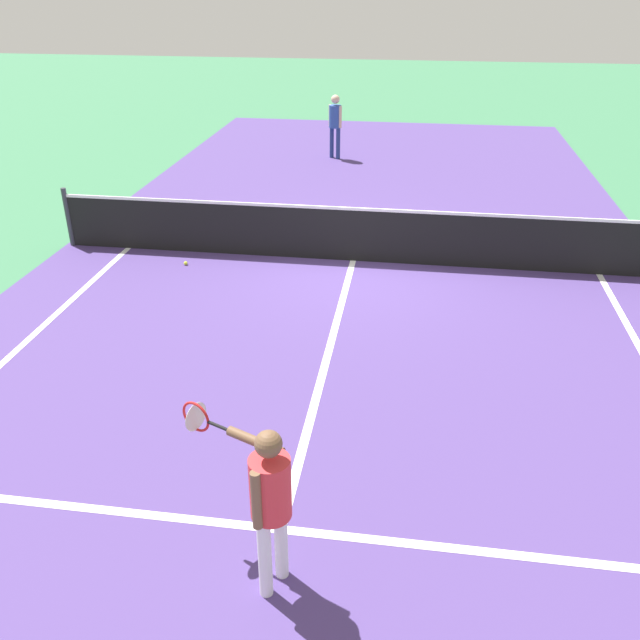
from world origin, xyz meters
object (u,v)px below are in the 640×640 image
Objects in this scene: net at (354,234)px; player_near at (268,494)px; player_far at (335,120)px; tennis_ball_near_net at (186,263)px.

net is 6.99m from player_near.
player_far is 7.94m from tennis_ball_near_net.
player_near is at bearing -84.83° from player_far.
net reaches higher than tennis_ball_near_net.
player_far is (-1.28, 14.09, 0.06)m from player_near.
player_near is 23.29× the size of tennis_ball_near_net.
player_far reaches higher than tennis_ball_near_net.
player_far is at bearing 78.35° from tennis_ball_near_net.
net is 2.93m from tennis_ball_near_net.
player_far is 24.87× the size of tennis_ball_near_net.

